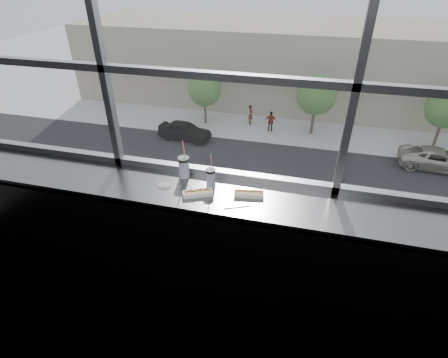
% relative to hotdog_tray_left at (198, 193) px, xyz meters
% --- Properties ---
extents(wall_back_lower, '(6.00, 0.00, 6.00)m').
position_rel_hotdog_tray_left_xyz_m(wall_back_lower, '(0.10, 0.34, -0.57)').
color(wall_back_lower, black).
rests_on(wall_back_lower, ground).
extents(window_glass, '(6.00, 0.00, 6.00)m').
position_rel_hotdog_tray_left_xyz_m(window_glass, '(0.10, 0.36, 1.18)').
color(window_glass, silver).
rests_on(window_glass, ground).
extents(window_mullions, '(6.00, 0.08, 2.40)m').
position_rel_hotdog_tray_left_xyz_m(window_mullions, '(0.10, 0.34, 1.18)').
color(window_mullions, gray).
rests_on(window_mullions, ground).
extents(counter, '(6.00, 0.55, 0.06)m').
position_rel_hotdog_tray_left_xyz_m(counter, '(0.10, 0.07, -0.05)').
color(counter, slate).
rests_on(counter, ground).
extents(counter_fascia, '(6.00, 0.04, 1.04)m').
position_rel_hotdog_tray_left_xyz_m(counter_fascia, '(0.10, -0.19, -0.57)').
color(counter_fascia, slate).
rests_on(counter_fascia, ground).
extents(hotdog_tray_left, '(0.26, 0.18, 0.06)m').
position_rel_hotdog_tray_left_xyz_m(hotdog_tray_left, '(0.00, 0.00, 0.00)').
color(hotdog_tray_left, white).
rests_on(hotdog_tray_left, counter).
extents(hotdog_tray_right, '(0.26, 0.12, 0.06)m').
position_rel_hotdog_tray_left_xyz_m(hotdog_tray_right, '(0.41, 0.10, -0.00)').
color(hotdog_tray_right, white).
rests_on(hotdog_tray_right, counter).
extents(soda_cup_left, '(0.10, 0.10, 0.37)m').
position_rel_hotdog_tray_left_xyz_m(soda_cup_left, '(-0.21, 0.25, 0.08)').
color(soda_cup_left, white).
rests_on(soda_cup_left, counter).
extents(soda_cup_right, '(0.09, 0.09, 0.32)m').
position_rel_hotdog_tray_left_xyz_m(soda_cup_right, '(0.06, 0.16, 0.07)').
color(soda_cup_right, white).
rests_on(soda_cup_right, counter).
extents(loose_straw, '(0.21, 0.10, 0.01)m').
position_rel_hotdog_tray_left_xyz_m(loose_straw, '(0.36, -0.08, -0.02)').
color(loose_straw, white).
rests_on(loose_straw, counter).
extents(wrapper, '(0.11, 0.08, 0.03)m').
position_rel_hotdog_tray_left_xyz_m(wrapper, '(-0.32, 0.06, -0.01)').
color(wrapper, silver).
rests_on(wrapper, counter).
extents(plaza_ground, '(120.00, 120.00, 0.00)m').
position_rel_hotdog_tray_left_xyz_m(plaza_ground, '(0.10, 43.84, -12.12)').
color(plaza_ground, '#B4B4B4').
rests_on(plaza_ground, ground).
extents(plaza_near, '(50.00, 14.00, 0.04)m').
position_rel_hotdog_tray_left_xyz_m(plaza_near, '(0.10, 7.34, -12.10)').
color(plaza_near, '#B4B4B4').
rests_on(plaza_near, plaza_ground).
extents(street_asphalt, '(80.00, 10.00, 0.06)m').
position_rel_hotdog_tray_left_xyz_m(street_asphalt, '(0.10, 20.34, -12.09)').
color(street_asphalt, black).
rests_on(street_asphalt, plaza_ground).
extents(far_sidewalk, '(80.00, 6.00, 0.04)m').
position_rel_hotdog_tray_left_xyz_m(far_sidewalk, '(0.10, 28.34, -12.10)').
color(far_sidewalk, '#B4B4B4').
rests_on(far_sidewalk, plaza_ground).
extents(far_building, '(50.00, 14.00, 8.00)m').
position_rel_hotdog_tray_left_xyz_m(far_building, '(0.10, 38.34, -8.12)').
color(far_building, gray).
rests_on(far_building, plaza_ground).
extents(car_far_a, '(3.27, 6.71, 2.17)m').
position_rel_hotdog_tray_left_xyz_m(car_far_a, '(-9.63, 24.34, -10.98)').
color(car_far_a, black).
rests_on(car_far_a, street_asphalt).
extents(car_near_c, '(3.24, 6.36, 2.04)m').
position_rel_hotdog_tray_left_xyz_m(car_near_c, '(1.77, 16.34, -11.05)').
color(car_near_c, maroon).
rests_on(car_near_c, street_asphalt).
extents(car_near_a, '(3.09, 5.91, 1.88)m').
position_rel_hotdog_tray_left_xyz_m(car_near_a, '(-12.04, 16.34, -11.12)').
color(car_near_a, '#ACACAC').
rests_on(car_near_a, street_asphalt).
extents(car_near_b, '(2.51, 5.67, 1.87)m').
position_rel_hotdog_tray_left_xyz_m(car_near_b, '(-5.96, 16.34, -11.13)').
color(car_near_b, black).
rests_on(car_near_b, street_asphalt).
extents(car_near_d, '(3.43, 7.02, 2.27)m').
position_rel_hotdog_tray_left_xyz_m(car_near_d, '(6.95, 16.34, -10.93)').
color(car_near_d, white).
rests_on(car_near_d, street_asphalt).
extents(car_far_c, '(2.95, 6.36, 2.07)m').
position_rel_hotdog_tray_left_xyz_m(car_far_c, '(10.79, 24.34, -11.03)').
color(car_far_c, '#ADA792').
rests_on(car_far_c, street_asphalt).
extents(pedestrian_a, '(0.75, 1.01, 2.26)m').
position_rel_hotdog_tray_left_xyz_m(pedestrian_a, '(-4.63, 29.18, -10.95)').
color(pedestrian_a, '#66605B').
rests_on(pedestrian_a, far_sidewalk).
extents(pedestrian_b, '(1.03, 0.77, 2.31)m').
position_rel_hotdog_tray_left_xyz_m(pedestrian_b, '(-2.51, 27.95, -10.93)').
color(pedestrian_b, '#66605B').
rests_on(pedestrian_b, far_sidewalk).
extents(tree_left, '(3.15, 3.15, 4.92)m').
position_rel_hotdog_tray_left_xyz_m(tree_left, '(-8.96, 28.34, -8.79)').
color(tree_left, '#47382B').
rests_on(tree_left, far_sidewalk).
extents(tree_center, '(3.48, 3.48, 5.44)m').
position_rel_hotdog_tray_left_xyz_m(tree_center, '(1.22, 28.34, -8.44)').
color(tree_center, '#47382B').
rests_on(tree_center, far_sidewalk).
extents(tree_right, '(3.28, 3.28, 5.12)m').
position_rel_hotdog_tray_left_xyz_m(tree_right, '(11.55, 28.34, -8.65)').
color(tree_right, '#47382B').
rests_on(tree_right, far_sidewalk).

